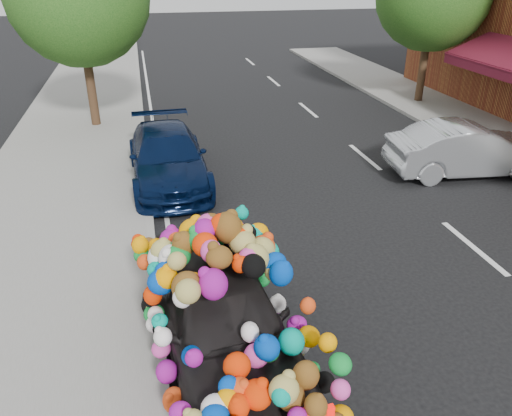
{
  "coord_description": "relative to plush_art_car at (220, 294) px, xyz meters",
  "views": [
    {
      "loc": [
        -2.24,
        -7.02,
        4.87
      ],
      "look_at": [
        -0.53,
        0.45,
        1.07
      ],
      "focal_mm": 35.0,
      "sensor_mm": 36.0,
      "label": 1
    }
  ],
  "objects": [
    {
      "name": "sidewalk",
      "position": [
        -2.78,
        1.76,
        -0.95
      ],
      "size": [
        4.0,
        60.0,
        0.12
      ],
      "primitive_type": "cube",
      "color": "gray",
      "rests_on": "ground"
    },
    {
      "name": "ground",
      "position": [
        1.52,
        1.76,
        -1.01
      ],
      "size": [
        100.0,
        100.0,
        0.0
      ],
      "primitive_type": "plane",
      "color": "black",
      "rests_on": "ground"
    },
    {
      "name": "kerb",
      "position": [
        -0.83,
        1.76,
        -0.95
      ],
      "size": [
        0.15,
        60.0,
        0.13
      ],
      "primitive_type": "cube",
      "color": "gray",
      "rests_on": "ground"
    },
    {
      "name": "lane_markings",
      "position": [
        5.12,
        1.76,
        -1.0
      ],
      "size": [
        6.0,
        50.0,
        0.01
      ],
      "primitive_type": null,
      "color": "silver",
      "rests_on": "ground"
    },
    {
      "name": "navy_sedan",
      "position": [
        -0.28,
        6.26,
        -0.38
      ],
      "size": [
        1.87,
        4.4,
        1.27
      ],
      "primitive_type": "imported",
      "rotation": [
        0.0,
        0.0,
        0.02
      ],
      "color": "black",
      "rests_on": "ground"
    },
    {
      "name": "silver_hatchback",
      "position": [
        7.08,
        5.06,
        -0.36
      ],
      "size": [
        4.1,
        1.79,
        1.31
      ],
      "primitive_type": "imported",
      "rotation": [
        0.0,
        0.0,
        1.47
      ],
      "color": "#A5A8AD",
      "rests_on": "ground"
    },
    {
      "name": "plush_art_car",
      "position": [
        0.0,
        0.0,
        0.0
      ],
      "size": [
        2.38,
        4.32,
        1.99
      ],
      "rotation": [
        0.0,
        0.0,
        0.11
      ],
      "color": "black",
      "rests_on": "ground"
    }
  ]
}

